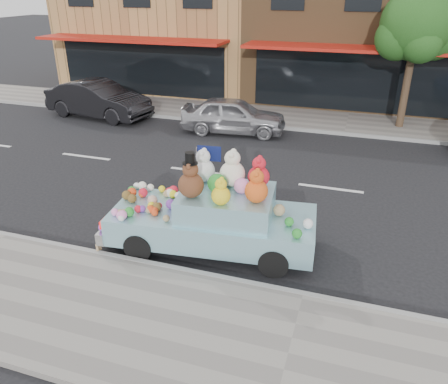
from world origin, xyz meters
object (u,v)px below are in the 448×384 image
at_px(art_car, 214,214).
at_px(street_tree, 417,30).
at_px(car_dark, 98,99).
at_px(car_silver, 233,115).

bearing_deg(art_car, street_tree, 61.94).
height_order(car_dark, art_car, art_car).
height_order(car_silver, art_car, art_car).
relative_size(car_silver, art_car, 0.86).
relative_size(car_silver, car_dark, 0.86).
bearing_deg(art_car, car_silver, 97.81).
bearing_deg(street_tree, art_car, -111.80).
distance_m(car_silver, car_dark, 6.10).
height_order(car_silver, car_dark, car_dark).
xyz_separation_m(street_tree, car_silver, (-6.14, -2.52, -3.02)).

